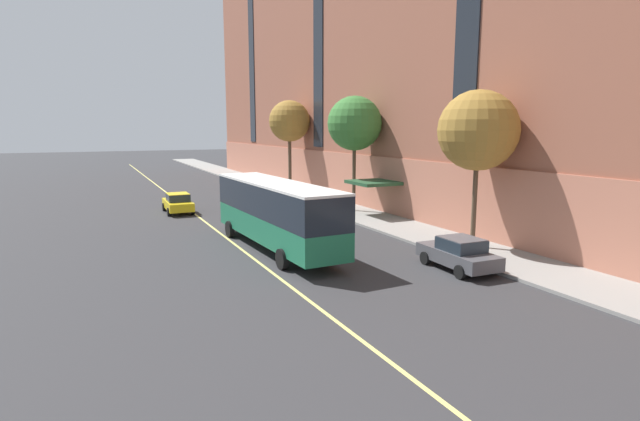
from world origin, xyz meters
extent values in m
plane|color=#303033|center=(0.00, 0.00, 0.00)|extent=(260.00, 260.00, 0.00)
cube|color=gray|center=(8.74, 3.00, 0.07)|extent=(4.22, 160.00, 0.15)
cube|color=#935642|center=(16.85, 0.00, 14.00)|extent=(12.00, 110.00, 28.00)
cube|color=#B67058|center=(10.78, 0.00, 2.20)|extent=(0.14, 110.00, 4.40)
cube|color=#234C2D|center=(9.25, 7.59, 2.60)|extent=(3.20, 3.40, 0.24)
cube|color=#1E232B|center=(10.80, 20.62, 15.40)|extent=(0.10, 2.00, 21.28)
cube|color=#1E232B|center=(10.80, 41.25, 15.40)|extent=(0.10, 2.00, 21.28)
cube|color=#1E704C|center=(-0.89, 1.15, 1.29)|extent=(3.03, 12.35, 1.35)
cube|color=black|center=(-0.89, 1.15, 2.79)|extent=(3.04, 12.35, 1.65)
cube|color=white|center=(-0.89, 1.15, 3.68)|extent=(3.05, 12.35, 0.12)
cube|color=#19232D|center=(-1.17, 7.29, 2.63)|extent=(2.29, 0.18, 1.24)
cube|color=orange|center=(-1.17, 7.30, 3.44)|extent=(1.74, 0.14, 0.28)
cube|color=black|center=(-1.17, 7.31, 0.72)|extent=(2.44, 0.23, 0.24)
cube|color=white|center=(-2.04, 7.28, 0.97)|extent=(0.28, 0.07, 0.18)
cube|color=white|center=(-0.30, 7.35, 0.97)|extent=(0.28, 0.07, 0.18)
cylinder|color=black|center=(-2.33, 5.37, 0.50)|extent=(0.34, 1.01, 1.00)
cylinder|color=black|center=(0.16, 5.48, 0.50)|extent=(0.34, 1.01, 1.00)
cylinder|color=black|center=(-1.97, -2.58, 0.50)|extent=(0.34, 1.01, 1.00)
cylinder|color=black|center=(0.51, -2.47, 0.50)|extent=(0.34, 1.01, 1.00)
cube|color=black|center=(5.50, 20.25, 0.64)|extent=(1.91, 4.78, 0.64)
cube|color=#232D38|center=(5.49, 20.01, 1.24)|extent=(1.62, 2.18, 0.56)
cube|color=black|center=(5.49, 20.01, 1.54)|extent=(1.58, 2.08, 0.04)
cylinder|color=black|center=(4.68, 21.74, 0.32)|extent=(0.24, 0.65, 0.64)
cylinder|color=black|center=(6.41, 21.68, 0.32)|extent=(0.24, 0.65, 0.64)
cylinder|color=black|center=(4.58, 18.81, 0.32)|extent=(0.24, 0.65, 0.64)
cylinder|color=black|center=(6.31, 18.76, 0.32)|extent=(0.24, 0.65, 0.64)
cube|color=silver|center=(5.53, 13.98, 0.64)|extent=(1.81, 4.35, 0.64)
cube|color=#232D38|center=(5.54, 13.76, 1.24)|extent=(1.55, 1.98, 0.56)
cube|color=silver|center=(5.54, 13.76, 1.54)|extent=(1.51, 1.89, 0.04)
cylinder|color=black|center=(4.66, 15.29, 0.32)|extent=(0.24, 0.65, 0.64)
cylinder|color=black|center=(6.33, 15.33, 0.32)|extent=(0.24, 0.65, 0.64)
cylinder|color=black|center=(4.73, 12.62, 0.32)|extent=(0.24, 0.65, 0.64)
cylinder|color=black|center=(6.40, 12.66, 0.32)|extent=(0.24, 0.65, 0.64)
cube|color=#4C4C51|center=(5.52, -6.10, 0.64)|extent=(1.97, 4.27, 0.64)
cube|color=#232D38|center=(5.51, -6.31, 1.24)|extent=(1.67, 1.95, 0.56)
cube|color=#4C4C51|center=(5.51, -6.31, 1.54)|extent=(1.63, 1.86, 0.04)
cylinder|color=black|center=(4.66, -4.77, 0.32)|extent=(0.24, 0.65, 0.64)
cylinder|color=black|center=(6.46, -4.83, 0.32)|extent=(0.24, 0.65, 0.64)
cylinder|color=black|center=(4.58, -7.38, 0.32)|extent=(0.24, 0.65, 0.64)
cylinder|color=black|center=(6.37, -7.44, 0.32)|extent=(0.24, 0.65, 0.64)
cube|color=yellow|center=(-3.64, 15.84, 0.64)|extent=(1.87, 4.35, 0.64)
cube|color=#232D38|center=(-3.65, 15.62, 1.24)|extent=(1.63, 1.96, 0.56)
cube|color=yellow|center=(-3.65, 15.62, 1.54)|extent=(1.59, 1.88, 0.04)
cylinder|color=black|center=(-4.52, 17.19, 0.32)|extent=(0.23, 0.64, 0.64)
cylinder|color=black|center=(-2.73, 17.17, 0.32)|extent=(0.23, 0.64, 0.64)
cylinder|color=black|center=(-4.55, 14.51, 0.32)|extent=(0.23, 0.64, 0.64)
cylinder|color=black|center=(-2.76, 14.49, 0.32)|extent=(0.23, 0.64, 0.64)
cylinder|color=brown|center=(8.95, -3.31, 2.72)|extent=(0.26, 0.26, 5.14)
sphere|color=olive|center=(8.95, -3.31, 6.47)|extent=(4.28, 4.28, 4.28)
cylinder|color=brown|center=(8.95, 10.10, 2.97)|extent=(0.27, 0.27, 5.64)
sphere|color=#387533|center=(8.95, 10.10, 6.94)|extent=(4.19, 4.19, 4.19)
cylinder|color=brown|center=(8.95, 23.50, 3.14)|extent=(0.33, 0.33, 5.99)
sphere|color=olive|center=(8.95, 23.50, 7.28)|extent=(4.14, 4.14, 4.14)
cylinder|color=red|center=(7.13, 12.17, 0.43)|extent=(0.24, 0.24, 0.55)
sphere|color=silver|center=(7.13, 12.17, 0.77)|extent=(0.20, 0.20, 0.20)
cylinder|color=silver|center=(6.97, 12.17, 0.48)|extent=(0.10, 0.09, 0.09)
cylinder|color=silver|center=(7.29, 12.17, 0.48)|extent=(0.10, 0.09, 0.09)
cube|color=#E0D66B|center=(-2.59, 3.00, 0.00)|extent=(0.16, 140.00, 0.01)
camera|label=1|loc=(-10.11, -23.92, 6.61)|focal=28.00mm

